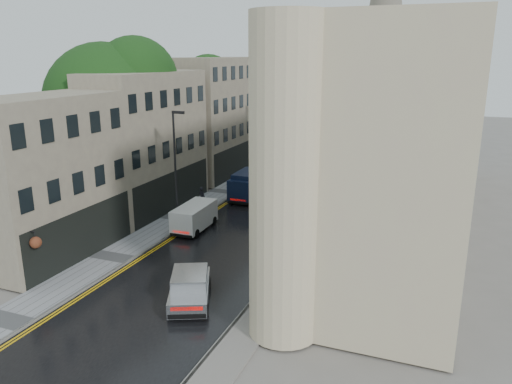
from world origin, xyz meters
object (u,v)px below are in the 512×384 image
Objects in this scene: tree_near at (108,125)px; silver_hatchback at (169,302)px; lamp_post_far at (261,135)px; lamp_post_near at (176,171)px; pedestrian at (202,197)px; cream_bus at (268,178)px; navy_van at (231,188)px; white_van at (174,222)px; tree_far at (190,116)px; white_lorry at (280,211)px.

tree_near is 20.70m from silver_hatchback.
lamp_post_near is at bearing -96.37° from lamp_post_far.
lamp_post_near is (0.82, -5.42, 3.42)m from pedestrian.
navy_van is at bearing -117.42° from cream_bus.
silver_hatchback is at bearing -62.71° from white_van.
tree_far is at bearing 88.68° from tree_near.
lamp_post_near is (-7.48, -1.32, 2.47)m from white_lorry.
silver_hatchback is (13.84, -14.13, -6.10)m from tree_near.
tree_near reaches higher than white_lorry.
tree_near is 3.24× the size of white_van.
white_lorry is (15.27, -1.55, -5.03)m from tree_near.
navy_van is at bearing -44.65° from tree_far.
white_van is 2.56× the size of pedestrian.
pedestrian reaches higher than silver_hatchback.
navy_van is (-6.60, 6.28, -0.59)m from white_lorry.
cream_bus reaches higher than navy_van.
lamp_post_near reaches higher than white_van.
cream_bus is at bearing 78.85° from lamp_post_near.
tree_far reaches higher than white_lorry.
cream_bus is at bearing -24.27° from tree_far.
tree_far is 1.46× the size of lamp_post_near.
lamp_post_near is (-0.41, 1.18, 3.39)m from white_van.
lamp_post_near reaches higher than silver_hatchback.
navy_van is at bearing 85.01° from white_van.
white_lorry is at bearing 17.53° from white_van.
tree_far is 30.79m from silver_hatchback.
tree_near is at bearing -123.98° from lamp_post_far.
tree_far reaches higher than silver_hatchback.
white_lorry is at bearing -62.47° from cream_bus.
white_lorry is 7.99m from lamp_post_near.
cream_bus reaches higher than pedestrian.
white_lorry is 9.31m from pedestrian.
silver_hatchback is 11.55m from white_van.
tree_far reaches higher than pedestrian.
white_van is at bearing -95.17° from lamp_post_far.
pedestrian is at bearing -129.44° from navy_van.
tree_far is 2.84× the size of silver_hatchback.
tree_far is at bearing 158.57° from cream_bus.
white_lorry is 4.30× the size of pedestrian.
white_lorry is at bearing -45.04° from navy_van.
tree_far is at bearing -172.32° from lamp_post_far.
cream_bus is 2.63× the size of white_van.
pedestrian is (-1.70, -2.18, -0.37)m from navy_van.
tree_near reaches higher than silver_hatchback.
tree_near is 16.92m from lamp_post_far.
lamp_post_near is at bearing -64.74° from tree_far.
tree_near reaches higher than tree_far.
navy_van reaches higher than silver_hatchback.
tree_near is at bearing 163.48° from lamp_post_near.
cream_bus is 12.61m from white_van.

